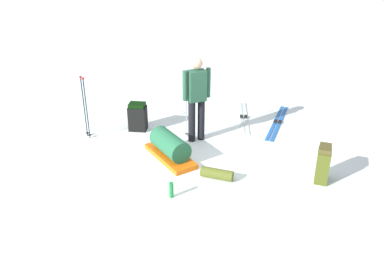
{
  "coord_description": "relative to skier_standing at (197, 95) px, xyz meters",
  "views": [
    {
      "loc": [
        -5.97,
        2.23,
        3.69
      ],
      "look_at": [
        0.0,
        0.0,
        0.7
      ],
      "focal_mm": 37.64,
      "sensor_mm": 36.0,
      "label": 1
    }
  ],
  "objects": [
    {
      "name": "thermos_bottle",
      "position": [
        -1.71,
        1.08,
        -0.82
      ],
      "size": [
        0.07,
        0.07,
        0.26
      ],
      "primitive_type": "cylinder",
      "color": "#187B33",
      "rests_on": "ground_plane"
    },
    {
      "name": "ski_poles_planted_near",
      "position": [
        0.9,
        2.02,
        -0.24
      ],
      "size": [
        0.18,
        0.1,
        1.29
      ],
      "color": "black",
      "rests_on": "ground_plane"
    },
    {
      "name": "skier_standing",
      "position": [
        0.0,
        0.0,
        0.0
      ],
      "size": [
        0.23,
        0.57,
        1.7
      ],
      "color": "black",
      "rests_on": "ground_plane"
    },
    {
      "name": "ski_poles_planted_far",
      "position": [
        0.16,
        0.12,
        -0.21
      ],
      "size": [
        0.17,
        0.1,
        1.34
      ],
      "color": "#ADBFC1",
      "rests_on": "ground_plane"
    },
    {
      "name": "backpack_large_dark",
      "position": [
        -2.13,
        -1.42,
        -0.64
      ],
      "size": [
        0.4,
        0.38,
        0.64
      ],
      "color": "#464F19",
      "rests_on": "ground_plane"
    },
    {
      "name": "ski_pair_far",
      "position": [
        0.64,
        -1.39,
        -0.94
      ],
      "size": [
        1.71,
        0.9,
        0.05
      ],
      "color": "silver",
      "rests_on": "ground_plane"
    },
    {
      "name": "ground_plane",
      "position": [
        -0.78,
        0.39,
        -0.95
      ],
      "size": [
        80.0,
        80.0,
        0.0
      ],
      "primitive_type": "plane",
      "color": "white"
    },
    {
      "name": "gear_sled",
      "position": [
        -0.53,
        0.72,
        -0.73
      ],
      "size": [
        1.28,
        0.69,
        0.49
      ],
      "color": "orange",
      "rests_on": "ground_plane"
    },
    {
      "name": "sleeping_mat_rolled",
      "position": [
        -1.47,
        0.19,
        -0.86
      ],
      "size": [
        0.49,
        0.54,
        0.18
      ],
      "primitive_type": "cylinder",
      "rotation": [
        0.0,
        1.57,
        0.88
      ],
      "color": "#515A20",
      "rests_on": "ground_plane"
    },
    {
      "name": "backpack_bright",
      "position": [
        0.88,
        0.98,
        -0.66
      ],
      "size": [
        0.41,
        0.45,
        0.6
      ],
      "color": "black",
      "rests_on": "ground_plane"
    },
    {
      "name": "ski_pair_near",
      "position": [
        0.13,
        -1.96,
        -0.94
      ],
      "size": [
        1.55,
        1.39,
        0.05
      ],
      "color": "#205BAC",
      "rests_on": "ground_plane"
    }
  ]
}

